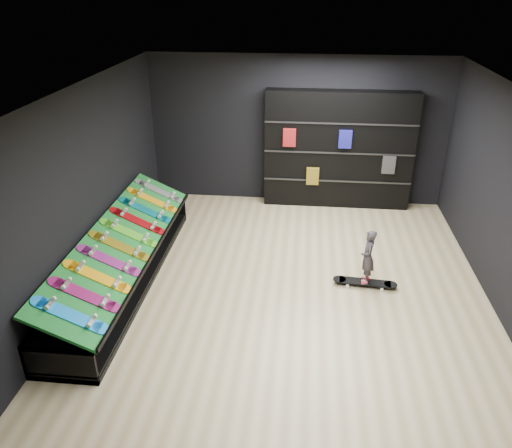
# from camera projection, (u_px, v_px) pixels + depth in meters

# --- Properties ---
(floor) EXTENTS (6.00, 7.00, 0.01)m
(floor) POSITION_uv_depth(u_px,v_px,m) (287.00, 289.00, 7.66)
(floor) COLOR tan
(floor) RESTS_ON ground
(ceiling) EXTENTS (6.00, 7.00, 0.01)m
(ceiling) POSITION_uv_depth(u_px,v_px,m) (294.00, 92.00, 6.32)
(ceiling) COLOR white
(ceiling) RESTS_ON ground
(wall_back) EXTENTS (6.00, 0.02, 3.00)m
(wall_back) POSITION_uv_depth(u_px,v_px,m) (297.00, 131.00, 10.11)
(wall_back) COLOR black
(wall_back) RESTS_ON ground
(wall_front) EXTENTS (6.00, 0.02, 3.00)m
(wall_front) POSITION_uv_depth(u_px,v_px,m) (271.00, 380.00, 3.88)
(wall_front) COLOR black
(wall_front) RESTS_ON ground
(wall_left) EXTENTS (0.02, 7.00, 3.00)m
(wall_left) POSITION_uv_depth(u_px,v_px,m) (84.00, 192.00, 7.27)
(wall_left) COLOR black
(wall_left) RESTS_ON ground
(display_rack) EXTENTS (0.90, 4.50, 0.50)m
(display_rack) POSITION_uv_depth(u_px,v_px,m) (124.00, 267.00, 7.79)
(display_rack) COLOR black
(display_rack) RESTS_ON ground
(turf_ramp) EXTENTS (0.92, 4.50, 0.46)m
(turf_ramp) POSITION_uv_depth(u_px,v_px,m) (124.00, 241.00, 7.58)
(turf_ramp) COLOR #0F5F1E
(turf_ramp) RESTS_ON display_rack
(back_shelving) EXTENTS (2.95, 0.34, 2.36)m
(back_shelving) POSITION_uv_depth(u_px,v_px,m) (338.00, 150.00, 10.01)
(back_shelving) COLOR black
(back_shelving) RESTS_ON ground
(floor_skateboard) EXTENTS (1.00, 0.31, 0.09)m
(floor_skateboard) POSITION_uv_depth(u_px,v_px,m) (365.00, 283.00, 7.72)
(floor_skateboard) COLOR black
(floor_skateboard) RESTS_ON ground
(child) EXTENTS (0.15, 0.20, 0.52)m
(child) POSITION_uv_depth(u_px,v_px,m) (367.00, 267.00, 7.59)
(child) COLOR black
(child) RESTS_ON floor_skateboard
(display_board_0) EXTENTS (0.93, 0.22, 0.50)m
(display_board_0) POSITION_uv_depth(u_px,v_px,m) (70.00, 315.00, 5.87)
(display_board_0) COLOR blue
(display_board_0) RESTS_ON turf_ramp
(display_board_1) EXTENTS (0.93, 0.22, 0.50)m
(display_board_1) POSITION_uv_depth(u_px,v_px,m) (85.00, 295.00, 6.25)
(display_board_1) COLOR #E5198C
(display_board_1) RESTS_ON turf_ramp
(display_board_2) EXTENTS (0.93, 0.22, 0.50)m
(display_board_2) POSITION_uv_depth(u_px,v_px,m) (98.00, 277.00, 6.62)
(display_board_2) COLOR yellow
(display_board_2) RESTS_ON turf_ramp
(display_board_3) EXTENTS (0.93, 0.22, 0.50)m
(display_board_3) POSITION_uv_depth(u_px,v_px,m) (109.00, 260.00, 7.00)
(display_board_3) COLOR #2626BF
(display_board_3) RESTS_ON turf_ramp
(display_board_4) EXTENTS (0.93, 0.22, 0.50)m
(display_board_4) POSITION_uv_depth(u_px,v_px,m) (120.00, 246.00, 7.37)
(display_board_4) COLOR yellow
(display_board_4) RESTS_ON turf_ramp
(display_board_5) EXTENTS (0.93, 0.22, 0.50)m
(display_board_5) POSITION_uv_depth(u_px,v_px,m) (129.00, 233.00, 7.75)
(display_board_5) COLOR green
(display_board_5) RESTS_ON turf_ramp
(display_board_6) EXTENTS (0.93, 0.22, 0.50)m
(display_board_6) POSITION_uv_depth(u_px,v_px,m) (138.00, 221.00, 8.13)
(display_board_6) COLOR red
(display_board_6) RESTS_ON turf_ramp
(display_board_7) EXTENTS (0.93, 0.22, 0.50)m
(display_board_7) POSITION_uv_depth(u_px,v_px,m) (145.00, 210.00, 8.50)
(display_board_7) COLOR #0C8C99
(display_board_7) RESTS_ON turf_ramp
(display_board_8) EXTENTS (0.93, 0.22, 0.50)m
(display_board_8) POSITION_uv_depth(u_px,v_px,m) (153.00, 200.00, 8.88)
(display_board_8) COLOR orange
(display_board_8) RESTS_ON turf_ramp
(display_board_9) EXTENTS (0.93, 0.22, 0.50)m
(display_board_9) POSITION_uv_depth(u_px,v_px,m) (159.00, 191.00, 9.25)
(display_board_9) COLOR black
(display_board_9) RESTS_ON turf_ramp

